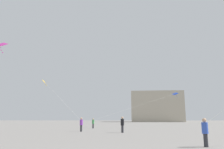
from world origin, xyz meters
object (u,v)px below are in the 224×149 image
person_in_black (122,124)px  person_in_blue (205,131)px  kite_amber_diamond (45,82)px  person_in_purple (81,124)px  person_in_green (93,123)px  building_left_hall (156,107)px  kite_cobalt_delta (172,95)px

person_in_black → person_in_blue: bearing=16.7°
kite_amber_diamond → person_in_purple: bearing=-22.7°
person_in_green → kite_amber_diamond: 10.66m
building_left_hall → person_in_green: bearing=-107.8°
person_in_green → person_in_black: bearing=59.4°
person_in_purple → kite_amber_diamond: size_ratio=0.27×
person_in_green → person_in_blue: 25.27m
kite_amber_diamond → building_left_hall: building_left_hall is taller
person_in_blue → kite_amber_diamond: bearing=24.5°
kite_cobalt_delta → person_in_blue: bearing=-99.7°
person_in_purple → kite_cobalt_delta: size_ratio=0.11×
person_in_green → kite_amber_diamond: kite_amber_diamond is taller
person_in_green → person_in_blue: (9.62, -23.36, 0.03)m
kite_amber_diamond → kite_cobalt_delta: size_ratio=0.40×
person_in_purple → person_in_green: person_in_purple is taller
person_in_green → building_left_hall: building_left_hall is taller
kite_cobalt_delta → building_left_hall: (5.96, 57.99, 0.53)m
person_in_purple → person_in_blue: person_in_purple is taller
person_in_green → person_in_black: 11.70m
person_in_blue → person_in_purple: bearing=16.0°
person_in_purple → building_left_hall: size_ratio=0.07×
person_in_green → person_in_purple: bearing=32.7°
person_in_green → person_in_blue: bearing=57.8°
person_in_blue → kite_amber_diamond: (-15.94, 17.10, 5.85)m
person_in_green → kite_cobalt_delta: bearing=148.7°
person_in_purple → person_in_black: (5.19, -1.95, 0.06)m
person_in_green → building_left_hall: bearing=-162.4°
person_in_green → person_in_black: (4.77, -10.69, 0.12)m
kite_cobalt_delta → person_in_black: bearing=-120.2°
kite_amber_diamond → building_left_hall: 75.55m
person_in_purple → person_in_black: person_in_black is taller
kite_amber_diamond → building_left_hall: (26.95, 70.57, -0.09)m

